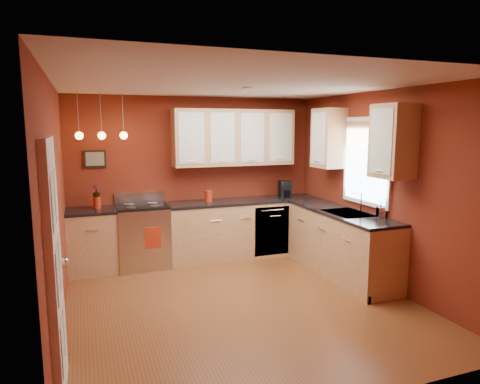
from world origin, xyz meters
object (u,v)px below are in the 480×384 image
object	(u,v)px
sink	(348,215)
coffee_maker	(285,190)
gas_range	(143,236)
soap_pump	(381,210)
red_canister	(209,196)

from	to	relation	value
sink	coffee_maker	distance (m)	1.53
sink	gas_range	bearing A→B (deg)	150.22
coffee_maker	soap_pump	distance (m)	1.97
gas_range	coffee_maker	distance (m)	2.46
coffee_maker	soap_pump	bearing A→B (deg)	-70.34
gas_range	sink	size ratio (longest dim) A/B	1.59
gas_range	red_canister	world-z (taller)	red_canister
sink	red_canister	distance (m)	2.18
red_canister	gas_range	bearing A→B (deg)	179.85
soap_pump	red_canister	bearing A→B (deg)	133.36
red_canister	coffee_maker	world-z (taller)	coffee_maker
sink	red_canister	world-z (taller)	sink
coffee_maker	soap_pump	world-z (taller)	coffee_maker
sink	soap_pump	xyz separation A→B (m)	(0.23, -0.41, 0.13)
sink	red_canister	bearing A→B (deg)	136.48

